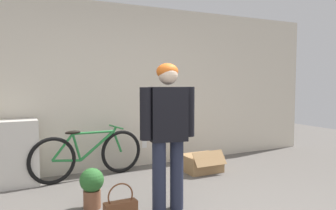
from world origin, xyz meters
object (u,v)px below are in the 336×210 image
Objects in this scene: handbag at (121,209)px; potted_plant at (92,185)px; person at (168,125)px; bicycle at (89,154)px; cardboard_box at (202,163)px.

handbag is 0.51m from potted_plant.
person is at bearing -30.87° from potted_plant.
bicycle is 1.60m from handbag.
bicycle is 4.33× the size of handbag.
potted_plant is (-0.18, 0.46, 0.14)m from handbag.
person reaches higher than handbag.
cardboard_box is at bearing -22.09° from bicycle.
handbag is (-0.54, -0.03, -0.81)m from person.
bicycle is at bearing 88.07° from handbag.
potted_plant is at bearing -109.10° from bicycle.
bicycle reaches higher than potted_plant.
person is 1.73m from bicycle.
cardboard_box is at bearing 20.53° from potted_plant.
person is 0.98m from handbag.
cardboard_box is (1.15, 1.13, -0.80)m from person.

